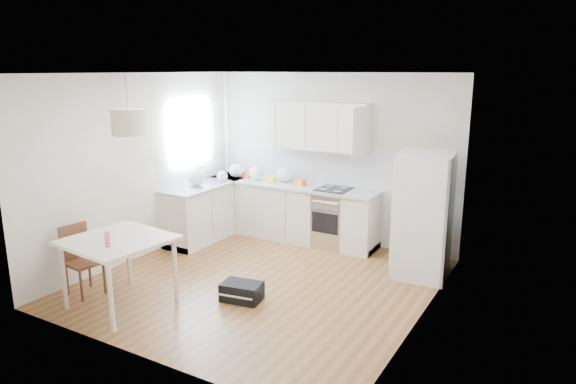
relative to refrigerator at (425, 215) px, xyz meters
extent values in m
plane|color=brown|center=(-1.75, -1.35, -0.84)|extent=(4.20, 4.20, 0.00)
plane|color=white|center=(-1.75, -1.35, 1.86)|extent=(4.20, 4.20, 0.00)
plane|color=beige|center=(-1.75, 0.75, 0.51)|extent=(4.20, 0.00, 4.20)
plane|color=beige|center=(-3.85, -1.35, 0.51)|extent=(0.00, 4.20, 4.20)
plane|color=beige|center=(0.35, -1.35, 0.51)|extent=(0.00, 4.20, 4.20)
cube|color=#BFE0F9|center=(-3.84, -0.20, 0.91)|extent=(0.02, 1.00, 1.00)
cube|color=silver|center=(-2.35, 0.45, -0.40)|extent=(3.00, 0.60, 0.88)
cube|color=silver|center=(-3.55, -0.15, -0.40)|extent=(0.60, 1.80, 0.88)
cube|color=#B2B4B7|center=(-2.35, 0.45, 0.06)|extent=(3.02, 0.64, 0.04)
cube|color=#B2B4B7|center=(-3.55, -0.15, 0.06)|extent=(0.64, 1.82, 0.04)
cube|color=white|center=(-2.35, 0.74, 0.37)|extent=(3.00, 0.01, 0.58)
cube|color=white|center=(-3.85, -0.15, 0.37)|extent=(0.01, 1.80, 0.58)
cube|color=silver|center=(-1.90, 0.59, 1.03)|extent=(1.70, 0.32, 0.75)
cube|color=beige|center=(-2.81, -2.75, -0.02)|extent=(1.17, 1.17, 0.04)
cylinder|color=silver|center=(-3.31, -3.14, -0.44)|extent=(0.06, 0.06, 0.80)
cylinder|color=silver|center=(-2.42, -3.24, -0.44)|extent=(0.06, 0.06, 0.80)
cylinder|color=silver|center=(-3.21, -2.25, -0.44)|extent=(0.06, 0.06, 0.80)
cylinder|color=silver|center=(-2.32, -2.35, -0.44)|extent=(0.06, 0.06, 0.80)
cylinder|color=#E23E6E|center=(-2.68, -3.00, 0.10)|extent=(0.08, 0.08, 0.21)
cube|color=black|center=(-1.66, -1.92, -0.73)|extent=(0.52, 0.39, 0.22)
cylinder|color=beige|center=(-2.64, -2.62, 1.34)|extent=(0.38, 0.38, 0.29)
ellipsoid|color=white|center=(-3.40, 0.45, 0.20)|extent=(0.27, 0.23, 0.24)
ellipsoid|color=white|center=(-2.99, 0.43, 0.19)|extent=(0.27, 0.23, 0.24)
ellipsoid|color=white|center=(-2.48, 0.54, 0.20)|extent=(0.28, 0.24, 0.25)
ellipsoid|color=white|center=(-3.44, 0.09, 0.16)|extent=(0.19, 0.16, 0.17)
ellipsoid|color=white|center=(-3.60, -0.39, 0.21)|extent=(0.29, 0.25, 0.26)
cube|color=#FC6016|center=(-2.14, 0.44, 0.13)|extent=(0.17, 0.13, 0.11)
cube|color=yellow|center=(-2.67, 0.39, 0.13)|extent=(0.16, 0.10, 0.11)
cube|color=#DF471B|center=(-3.25, 0.51, 0.13)|extent=(0.16, 0.10, 0.11)
camera|label=1|loc=(1.71, -6.65, 1.90)|focal=32.00mm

